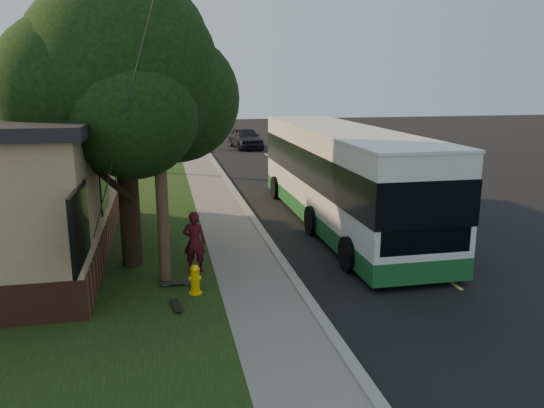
{
  "coord_description": "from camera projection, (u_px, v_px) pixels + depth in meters",
  "views": [
    {
      "loc": [
        -3.24,
        -12.25,
        5.16
      ],
      "look_at": [
        -0.05,
        3.06,
        1.5
      ],
      "focal_mm": 35.0,
      "sensor_mm": 36.0,
      "label": 1
    }
  ],
  "objects": [
    {
      "name": "ground",
      "position": [
        298.0,
        288.0,
        13.5
      ],
      "size": [
        120.0,
        120.0,
        0.0
      ],
      "primitive_type": "plane",
      "color": "black",
      "rests_on": "ground"
    },
    {
      "name": "road",
      "position": [
        329.0,
        198.0,
        23.82
      ],
      "size": [
        8.0,
        80.0,
        0.01
      ],
      "primitive_type": "cube",
      "color": "black",
      "rests_on": "ground"
    },
    {
      "name": "curb",
      "position": [
        241.0,
        201.0,
        23.01
      ],
      "size": [
        0.25,
        80.0,
        0.12
      ],
      "primitive_type": "cube",
      "color": "gray",
      "rests_on": "ground"
    },
    {
      "name": "sidewalk",
      "position": [
        218.0,
        202.0,
        22.82
      ],
      "size": [
        2.0,
        80.0,
        0.08
      ],
      "primitive_type": "cube",
      "color": "slate",
      "rests_on": "ground"
    },
    {
      "name": "grass_verge",
      "position": [
        134.0,
        206.0,
        22.13
      ],
      "size": [
        5.0,
        80.0,
        0.07
      ],
      "primitive_type": "cube",
      "color": "black",
      "rests_on": "ground"
    },
    {
      "name": "fire_hydrant",
      "position": [
        195.0,
        280.0,
        12.88
      ],
      "size": [
        0.32,
        0.32,
        0.74
      ],
      "color": "yellow",
      "rests_on": "grass_verge"
    },
    {
      "name": "utility_pole",
      "position": [
        157.0,
        103.0,
        12.73
      ],
      "size": [
        2.86,
        3.21,
        9.07
      ],
      "color": "#473321",
      "rests_on": "ground"
    },
    {
      "name": "leafy_tree",
      "position": [
        123.0,
        80.0,
        14.02
      ],
      "size": [
        6.3,
        6.0,
        7.8
      ],
      "color": "black",
      "rests_on": "grass_verge"
    },
    {
      "name": "bare_tree_near",
      "position": [
        157.0,
        136.0,
        29.47
      ],
      "size": [
        1.38,
        1.21,
        4.31
      ],
      "color": "black",
      "rests_on": "grass_verge"
    },
    {
      "name": "bare_tree_far",
      "position": [
        164.0,
        122.0,
        41.04
      ],
      "size": [
        1.38,
        1.21,
        4.03
      ],
      "color": "black",
      "rests_on": "grass_verge"
    },
    {
      "name": "traffic_signal",
      "position": [
        205.0,
        104.0,
        45.28
      ],
      "size": [
        0.18,
        0.22,
        5.5
      ],
      "color": "#2D2D30",
      "rests_on": "ground"
    },
    {
      "name": "transit_bus",
      "position": [
        341.0,
        174.0,
        19.03
      ],
      "size": [
        3.01,
        13.02,
        3.52
      ],
      "color": "silver",
      "rests_on": "ground"
    },
    {
      "name": "skateboarder",
      "position": [
        194.0,
        242.0,
        14.3
      ],
      "size": [
        0.69,
        0.53,
        1.67
      ],
      "primitive_type": "imported",
      "rotation": [
        0.0,
        0.0,
        2.91
      ],
      "color": "#430D16",
      "rests_on": "grass_verge"
    },
    {
      "name": "skateboard_main",
      "position": [
        177.0,
        306.0,
        12.14
      ],
      "size": [
        0.32,
        0.77,
        0.07
      ],
      "color": "black",
      "rests_on": "grass_verge"
    },
    {
      "name": "skateboard_spare",
      "position": [
        177.0,
        283.0,
        13.47
      ],
      "size": [
        0.85,
        0.26,
        0.08
      ],
      "color": "black",
      "rests_on": "grass_verge"
    },
    {
      "name": "distant_car",
      "position": [
        245.0,
        138.0,
        41.09
      ],
      "size": [
        2.39,
        5.0,
        1.65
      ],
      "primitive_type": "imported",
      "rotation": [
        0.0,
        0.0,
        0.09
      ],
      "color": "black",
      "rests_on": "ground"
    }
  ]
}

